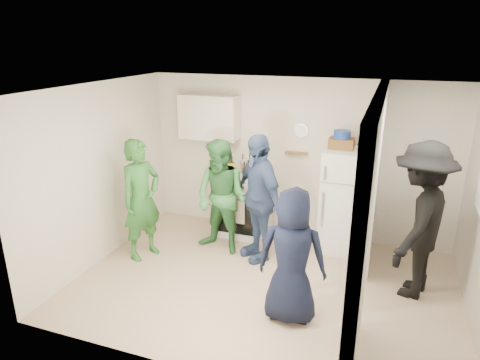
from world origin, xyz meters
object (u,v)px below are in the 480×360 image
at_px(wicker_basket, 341,143).
at_px(person_green_left, 141,200).
at_px(person_green_center, 221,198).
at_px(person_navy, 292,256).
at_px(blue_bowl, 342,134).
at_px(person_denim, 258,198).
at_px(stove, 244,205).
at_px(person_nook, 419,221).
at_px(fridge, 343,201).
at_px(yellow_cup_stack_top, 364,144).

height_order(wicker_basket, person_green_left, person_green_left).
bearing_deg(person_green_center, person_navy, -30.05).
bearing_deg(person_navy, wicker_basket, -101.12).
xyz_separation_m(blue_bowl, person_green_left, (-2.57, -1.23, -0.88)).
distance_m(person_green_center, person_denim, 0.56).
bearing_deg(person_denim, person_green_center, -138.12).
xyz_separation_m(person_green_left, person_denim, (1.56, 0.52, 0.04)).
relative_size(stove, wicker_basket, 2.76).
bearing_deg(wicker_basket, blue_bowl, 0.00).
bearing_deg(blue_bowl, person_green_left, -154.41).
height_order(blue_bowl, person_green_center, blue_bowl).
xyz_separation_m(wicker_basket, person_nook, (1.08, -0.94, -0.65)).
xyz_separation_m(person_green_center, person_navy, (1.34, -1.25, -0.07)).
xyz_separation_m(stove, wicker_basket, (1.46, 0.02, 1.14)).
distance_m(stove, person_nook, 2.74).
bearing_deg(person_green_center, blue_bowl, 37.37).
height_order(stove, fridge, fridge).
xyz_separation_m(fridge, person_nook, (0.98, -0.89, 0.20)).
height_order(yellow_cup_stack_top, person_green_left, yellow_cup_stack_top).
bearing_deg(wicker_basket, yellow_cup_stack_top, -25.11).
height_order(stove, person_nook, person_nook).
relative_size(fridge, person_nook, 0.79).
bearing_deg(fridge, wicker_basket, 153.43).
bearing_deg(wicker_basket, fridge, -26.57).
height_order(blue_bowl, person_denim, person_denim).
bearing_deg(yellow_cup_stack_top, wicker_basket, 154.89).
height_order(person_green_center, person_denim, person_denim).
bearing_deg(fridge, person_green_center, -158.35).
height_order(wicker_basket, blue_bowl, blue_bowl).
bearing_deg(person_green_left, wicker_basket, -44.12).
relative_size(stove, person_green_left, 0.55).
bearing_deg(stove, person_navy, -57.57).
relative_size(wicker_basket, yellow_cup_stack_top, 1.40).
height_order(person_green_left, person_denim, person_denim).
bearing_deg(person_green_center, fridge, 34.59).
bearing_deg(person_nook, person_denim, -78.11).
height_order(fridge, blue_bowl, blue_bowl).
xyz_separation_m(stove, person_green_left, (-1.12, -1.21, 0.39)).
xyz_separation_m(yellow_cup_stack_top, person_green_left, (-2.89, -1.08, -0.80)).
height_order(blue_bowl, yellow_cup_stack_top, blue_bowl).
distance_m(blue_bowl, person_denim, 1.49).
distance_m(fridge, person_green_left, 2.93).
relative_size(yellow_cup_stack_top, person_green_center, 0.15).
bearing_deg(person_denim, stove, 165.04).
distance_m(yellow_cup_stack_top, person_nook, 1.30).
bearing_deg(person_nook, person_green_center, -76.94).
bearing_deg(fridge, person_green_left, -156.14).
xyz_separation_m(person_green_left, person_green_center, (1.01, 0.52, -0.03)).
bearing_deg(stove, blue_bowl, 0.79).
height_order(blue_bowl, person_navy, blue_bowl).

